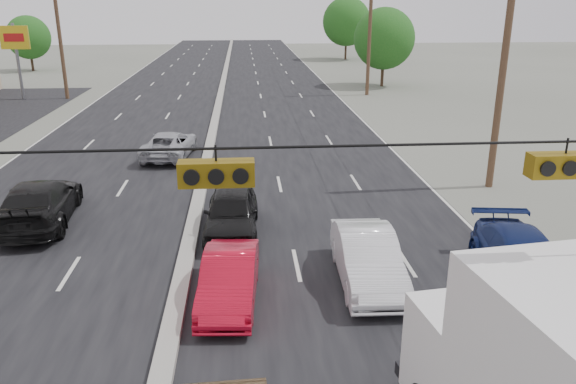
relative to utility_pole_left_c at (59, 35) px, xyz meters
name	(u,v)px	position (x,y,z in m)	size (l,w,h in m)	color
road_surface	(215,121)	(12.50, -10.00, -5.11)	(20.00, 160.00, 0.02)	black
center_median	(215,120)	(12.50, -10.00, -5.01)	(0.50, 160.00, 0.20)	gray
utility_pole_left_c	(59,35)	(0.00, 0.00, 0.00)	(1.60, 0.30, 10.00)	#422D1E
utility_pole_right_b	(503,67)	(25.00, -25.00, 0.00)	(1.60, 0.30, 10.00)	#422D1E
utility_pole_right_c	(370,33)	(25.00, 0.00, 0.00)	(1.60, 0.30, 10.00)	#422D1E
traffic_signals	(209,170)	(13.90, -40.00, 0.39)	(25.00, 0.30, 0.54)	black
pole_sign_far	(15,44)	(-3.50, 0.00, -0.70)	(2.20, 0.25, 6.00)	slate
tree_left_far	(28,37)	(-9.50, 20.00, -1.39)	(4.80, 4.80, 6.12)	#382619
tree_right_mid	(384,39)	(27.50, 5.00, -0.77)	(5.60, 5.60, 7.14)	#382619
tree_right_far	(347,22)	(28.50, 30.00, -0.15)	(6.40, 6.40, 8.16)	#382619
red_sedan	(229,280)	(13.90, -34.02, -4.44)	(1.41, 4.04, 1.33)	red
queue_car_a	(232,213)	(13.90, -29.28, -4.35)	(1.79, 4.45, 1.52)	black
queue_car_b	(367,259)	(17.80, -33.23, -4.36)	(1.59, 4.55, 1.50)	white
queue_car_d	(524,263)	(22.10, -33.85, -4.36)	(2.08, 5.12, 1.48)	#101E53
oncoming_near	(40,203)	(7.00, -27.84, -4.30)	(2.25, 5.54, 1.61)	black
oncoming_far	(170,145)	(10.57, -19.03, -4.44)	(2.21, 4.80, 1.33)	#A6A7AD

